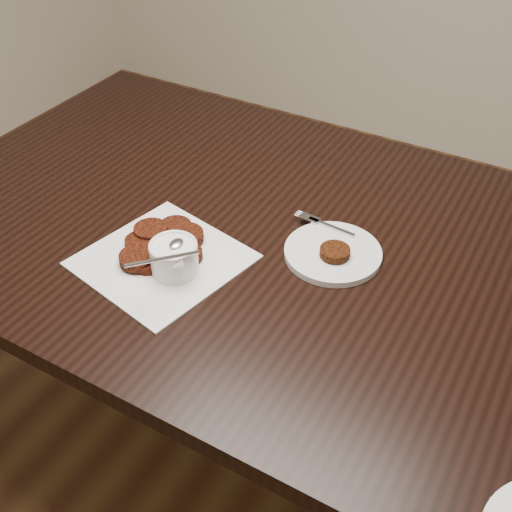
{
  "coord_description": "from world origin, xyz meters",
  "views": [
    {
      "loc": [
        0.51,
        -0.75,
        1.54
      ],
      "look_at": [
        0.07,
        0.02,
        0.8
      ],
      "focal_mm": 43.86,
      "sensor_mm": 36.0,
      "label": 1
    }
  ],
  "objects_px": {
    "table": "(256,347)",
    "plate_with_patty": "(333,250)",
    "sauce_ramekin": "(173,244)",
    "napkin": "(162,260)"
  },
  "relations": [
    {
      "from": "table",
      "to": "plate_with_patty",
      "type": "bearing_deg",
      "value": -1.93
    },
    {
      "from": "sauce_ramekin",
      "to": "plate_with_patty",
      "type": "height_order",
      "value": "sauce_ramekin"
    },
    {
      "from": "table",
      "to": "sauce_ramekin",
      "type": "xyz_separation_m",
      "value": [
        -0.06,
        -0.2,
        0.44
      ]
    },
    {
      "from": "table",
      "to": "plate_with_patty",
      "type": "xyz_separation_m",
      "value": [
        0.18,
        -0.01,
        0.39
      ]
    },
    {
      "from": "table",
      "to": "sauce_ramekin",
      "type": "height_order",
      "value": "sauce_ramekin"
    },
    {
      "from": "sauce_ramekin",
      "to": "plate_with_patty",
      "type": "distance_m",
      "value": 0.32
    },
    {
      "from": "napkin",
      "to": "plate_with_patty",
      "type": "height_order",
      "value": "plate_with_patty"
    },
    {
      "from": "plate_with_patty",
      "to": "sauce_ramekin",
      "type": "bearing_deg",
      "value": -141.24
    },
    {
      "from": "table",
      "to": "napkin",
      "type": "relative_size",
      "value": 5.41
    },
    {
      "from": "sauce_ramekin",
      "to": "plate_with_patty",
      "type": "xyz_separation_m",
      "value": [
        0.24,
        0.2,
        -0.05
      ]
    }
  ]
}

